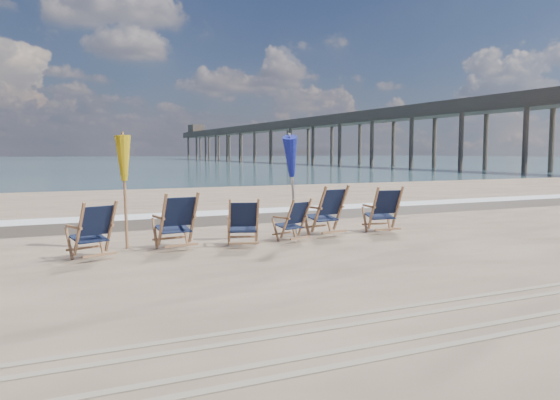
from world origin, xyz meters
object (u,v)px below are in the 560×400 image
(beach_chair_1, at_px, (194,220))
(fishing_pier, at_px, (305,135))
(beach_chair_2, at_px, (257,222))
(umbrella_blue, at_px, (293,157))
(beach_chair_0, at_px, (111,229))
(beach_chair_5, at_px, (397,209))
(beach_chair_3, at_px, (305,219))
(beach_chair_4, at_px, (341,210))
(umbrella_yellow, at_px, (124,164))

(beach_chair_1, relative_size, fishing_pier, 0.01)
(beach_chair_2, distance_m, umbrella_blue, 1.75)
(beach_chair_0, xyz_separation_m, fishing_pier, (41.12, 71.61, 4.15))
(fishing_pier, bearing_deg, beach_chair_5, -116.05)
(beach_chair_3, distance_m, umbrella_blue, 1.31)
(beach_chair_4, relative_size, beach_chair_5, 1.05)
(beach_chair_0, bearing_deg, umbrella_yellow, -134.09)
(beach_chair_0, bearing_deg, umbrella_blue, 168.24)
(beach_chair_3, bearing_deg, beach_chair_1, -18.12)
(beach_chair_0, distance_m, beach_chair_2, 2.69)
(beach_chair_3, relative_size, beach_chair_5, 0.83)
(beach_chair_0, bearing_deg, beach_chair_3, 163.71)
(umbrella_blue, bearing_deg, umbrella_yellow, 174.62)
(beach_chair_1, bearing_deg, beach_chair_5, 174.01)
(umbrella_yellow, relative_size, fishing_pier, 0.02)
(beach_chair_1, bearing_deg, umbrella_blue, -179.32)
(beach_chair_2, bearing_deg, beach_chair_4, -147.63)
(beach_chair_1, relative_size, umbrella_blue, 0.49)
(beach_chair_1, distance_m, umbrella_yellow, 1.67)
(beach_chair_2, bearing_deg, umbrella_yellow, -5.41)
(beach_chair_2, xyz_separation_m, umbrella_yellow, (-2.31, 0.93, 1.11))
(beach_chair_0, xyz_separation_m, beach_chair_4, (4.94, 0.56, 0.05))
(beach_chair_0, xyz_separation_m, umbrella_yellow, (0.38, 0.86, 1.08))
(beach_chair_4, xyz_separation_m, umbrella_yellow, (-4.56, 0.30, 1.03))
(beach_chair_4, height_order, umbrella_blue, umbrella_blue)
(beach_chair_2, xyz_separation_m, umbrella_blue, (1.07, 0.62, 1.24))
(umbrella_blue, bearing_deg, beach_chair_0, -171.79)
(beach_chair_3, bearing_deg, beach_chair_2, -2.69)
(umbrella_blue, xyz_separation_m, fishing_pier, (37.36, 71.07, 2.93))
(beach_chair_2, xyz_separation_m, beach_chair_5, (3.58, 0.38, 0.06))
(beach_chair_3, xyz_separation_m, beach_chair_4, (1.06, 0.31, 0.12))
(beach_chair_1, xyz_separation_m, beach_chair_2, (1.15, -0.33, -0.07))
(fishing_pier, bearing_deg, beach_chair_3, -117.55)
(beach_chair_1, distance_m, beach_chair_2, 1.20)
(beach_chair_5, height_order, fishing_pier, fishing_pier)
(beach_chair_5, bearing_deg, beach_chair_1, 8.29)
(beach_chair_4, height_order, umbrella_yellow, umbrella_yellow)
(beach_chair_3, distance_m, fishing_pier, 80.60)
(beach_chair_4, bearing_deg, beach_chair_0, -4.05)
(fishing_pier, bearing_deg, beach_chair_1, -119.02)
(beach_chair_4, bearing_deg, beach_chair_1, -5.47)
(umbrella_blue, bearing_deg, beach_chair_1, -172.74)
(beach_chair_5, relative_size, fishing_pier, 0.01)
(beach_chair_1, distance_m, beach_chair_3, 2.35)
(beach_chair_2, distance_m, beach_chair_3, 1.24)
(beach_chair_1, relative_size, umbrella_yellow, 0.52)
(umbrella_yellow, xyz_separation_m, fishing_pier, (40.73, 70.75, 3.06))
(beach_chair_2, xyz_separation_m, fishing_pier, (38.43, 71.69, 4.17))
(beach_chair_4, bearing_deg, beach_chair_3, 5.82)
(umbrella_yellow, bearing_deg, beach_chair_3, -9.88)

